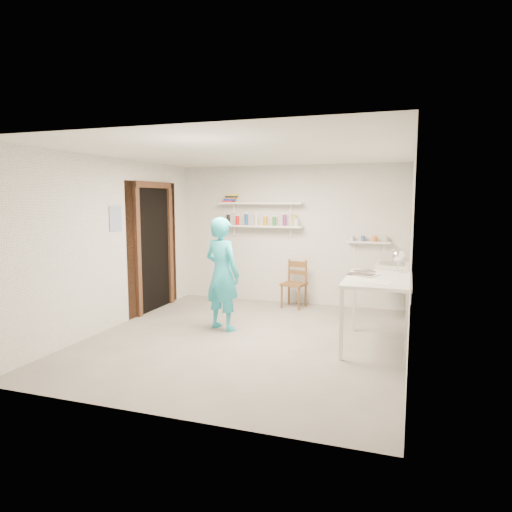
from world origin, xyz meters
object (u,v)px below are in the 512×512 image
(man, at_px, (222,274))
(desk_lamp, at_px, (399,256))
(wooden_chair, at_px, (294,284))
(wall_clock, at_px, (223,253))
(belfast_sink, at_px, (392,273))
(work_table, at_px, (377,313))

(man, relative_size, desk_lamp, 9.70)
(wooden_chair, bearing_deg, wall_clock, -107.54)
(wooden_chair, bearing_deg, man, -102.08)
(wall_clock, relative_size, desk_lamp, 1.74)
(wooden_chair, xyz_separation_m, desk_lamp, (1.69, -1.17, 0.69))
(wooden_chair, relative_size, desk_lamp, 4.89)
(belfast_sink, relative_size, wall_clock, 2.11)
(work_table, bearing_deg, wall_clock, 171.73)
(wall_clock, bearing_deg, man, -49.77)
(wall_clock, distance_m, work_table, 2.30)
(wooden_chair, distance_m, work_table, 2.25)
(man, distance_m, work_table, 2.14)
(man, relative_size, wall_clock, 5.56)
(belfast_sink, xyz_separation_m, man, (-2.22, -1.38, 0.09))
(belfast_sink, height_order, work_table, work_table)
(belfast_sink, height_order, man, man)
(wall_clock, xyz_separation_m, wooden_chair, (0.71, 1.38, -0.65))
(belfast_sink, bearing_deg, man, -148.25)
(belfast_sink, relative_size, wooden_chair, 0.75)
(wall_clock, xyz_separation_m, work_table, (2.19, -0.32, -0.62))
(belfast_sink, bearing_deg, wooden_chair, 172.55)
(wooden_chair, distance_m, desk_lamp, 2.17)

